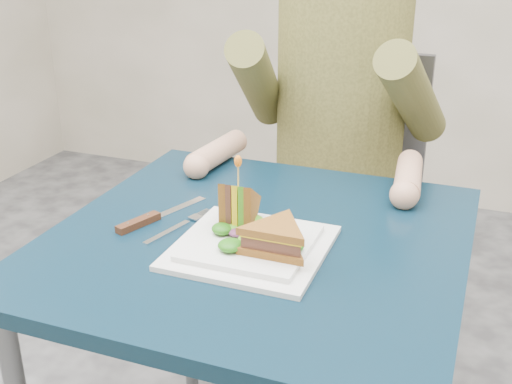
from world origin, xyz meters
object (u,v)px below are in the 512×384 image
at_px(table, 258,272).
at_px(diner, 341,71).
at_px(plate, 251,246).
at_px(sandwich_flat, 276,238).
at_px(knife, 146,220).
at_px(chair, 343,191).
at_px(fork, 178,227).
at_px(sandwich_upright, 239,209).

height_order(table, diner, diner).
distance_m(plate, sandwich_flat, 0.07).
height_order(plate, knife, plate).
height_order(chair, knife, chair).
height_order(fork, knife, knife).
relative_size(diner, fork, 4.23).
bearing_deg(fork, knife, 179.46).
xyz_separation_m(diner, sandwich_flat, (0.07, -0.68, -0.14)).
distance_m(diner, sandwich_flat, 0.70).
height_order(sandwich_upright, fork, sandwich_upright).
xyz_separation_m(table, plate, (0.01, -0.06, 0.09)).
relative_size(table, knife, 3.49).
height_order(diner, fork, diner).
bearing_deg(fork, table, 10.36).
bearing_deg(sandwich_flat, diner, 95.50).
bearing_deg(table, plate, -79.81).
height_order(chair, sandwich_flat, chair).
distance_m(diner, knife, 0.69).
distance_m(chair, sandwich_upright, 0.77).
distance_m(diner, plate, 0.68).
height_order(diner, plate, diner).
height_order(diner, sandwich_upright, diner).
bearing_deg(plate, sandwich_flat, -24.44).
distance_m(diner, fork, 0.67).
bearing_deg(plate, sandwich_upright, 132.96).
bearing_deg(chair, sandwich_flat, -85.27).
relative_size(table, sandwich_upright, 5.48).
xyz_separation_m(chair, fork, (-0.15, -0.74, 0.19)).
height_order(table, sandwich_flat, sandwich_flat).
bearing_deg(sandwich_upright, table, 26.04).
bearing_deg(sandwich_flat, plate, 155.56).
bearing_deg(chair, sandwich_upright, -92.45).
bearing_deg(chair, table, -90.00).
xyz_separation_m(table, diner, (-0.00, 0.60, 0.26)).
bearing_deg(knife, diner, 70.76).
relative_size(diner, knife, 3.47).
relative_size(table, chair, 0.81).
xyz_separation_m(sandwich_flat, knife, (-0.28, 0.06, -0.04)).
bearing_deg(table, chair, 90.00).
distance_m(table, diner, 0.65).
distance_m(table, sandwich_flat, 0.16).
height_order(table, plate, plate).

